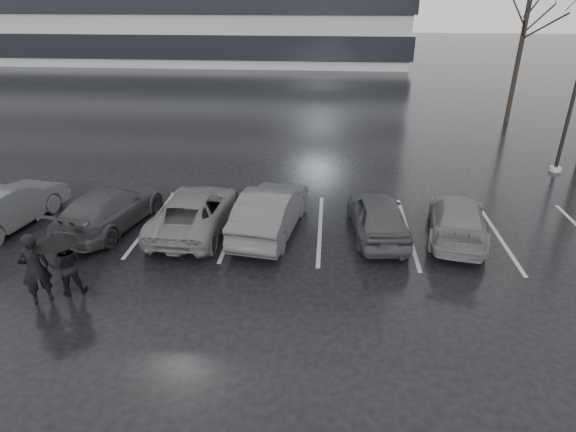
# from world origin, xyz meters

# --- Properties ---
(ground) EXTENTS (160.00, 160.00, 0.00)m
(ground) POSITION_xyz_m (0.00, 0.00, 0.00)
(ground) COLOR black
(ground) RESTS_ON ground
(car_main) EXTENTS (1.90, 4.00, 1.32)m
(car_main) POSITION_xyz_m (2.38, 2.20, 0.66)
(car_main) COLOR black
(car_main) RESTS_ON ground
(car_west_a) EXTENTS (2.18, 4.61, 1.46)m
(car_west_a) POSITION_xyz_m (-0.97, 2.13, 0.73)
(car_west_a) COLOR #2B2B2D
(car_west_a) RESTS_ON ground
(car_west_b) EXTENTS (2.25, 4.63, 1.27)m
(car_west_b) POSITION_xyz_m (-3.39, 2.11, 0.63)
(car_west_b) COLOR #49494C
(car_west_b) RESTS_ON ground
(car_west_c) EXTENTS (2.59, 4.70, 1.29)m
(car_west_c) POSITION_xyz_m (-6.16, 2.05, 0.65)
(car_west_c) COLOR black
(car_west_c) RESTS_ON ground
(car_west_d) EXTENTS (2.20, 4.53, 1.43)m
(car_west_d) POSITION_xyz_m (-9.49, 1.78, 0.72)
(car_west_d) COLOR #2B2B2D
(car_west_d) RESTS_ON ground
(car_east) EXTENTS (2.43, 4.38, 1.20)m
(car_east) POSITION_xyz_m (4.83, 2.30, 0.60)
(car_east) COLOR #49494C
(car_east) RESTS_ON ground
(pedestrian_left) EXTENTS (0.81, 0.79, 1.88)m
(pedestrian_left) POSITION_xyz_m (-6.18, -2.12, 0.94)
(pedestrian_left) COLOR black
(pedestrian_left) RESTS_ON ground
(pedestrian_right) EXTENTS (0.96, 0.88, 1.59)m
(pedestrian_right) POSITION_xyz_m (-5.63, -1.70, 0.79)
(pedestrian_right) COLOR black
(pedestrian_right) RESTS_ON ground
(umbrella) EXTENTS (1.04, 1.04, 1.77)m
(umbrella) POSITION_xyz_m (-5.72, -1.82, 1.61)
(umbrella) COLOR black
(umbrella) RESTS_ON ground
(stall_stripes) EXTENTS (19.72, 5.00, 0.00)m
(stall_stripes) POSITION_xyz_m (-0.80, 2.50, 0.00)
(stall_stripes) COLOR #99999C
(stall_stripes) RESTS_ON ground
(tree_north) EXTENTS (0.26, 0.26, 8.50)m
(tree_north) POSITION_xyz_m (11.00, 17.00, 4.25)
(tree_north) COLOR black
(tree_north) RESTS_ON ground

